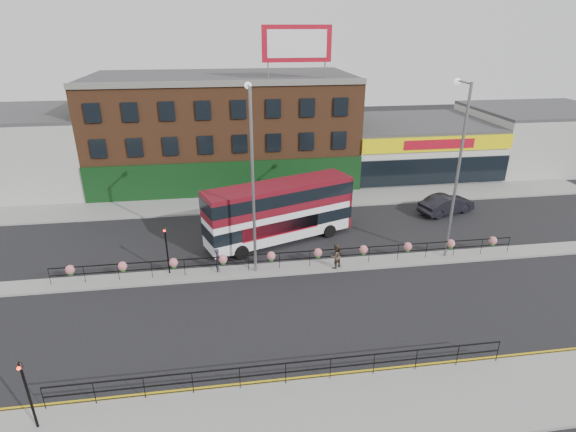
{
  "coord_description": "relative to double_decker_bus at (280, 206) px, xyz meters",
  "views": [
    {
      "loc": [
        -4.1,
        -25.26,
        14.75
      ],
      "look_at": [
        0.0,
        3.0,
        2.5
      ],
      "focal_mm": 28.0,
      "sensor_mm": 36.0,
      "label": 1
    }
  ],
  "objects": [
    {
      "name": "supermarket",
      "position": [
        16.39,
        15.58,
        -0.08
      ],
      "size": [
        15.0,
        12.25,
        5.3
      ],
      "color": "silver",
      "rests_on": "ground"
    },
    {
      "name": "yellow_line_inner",
      "position": [
        0.39,
        -14.02,
        -2.72
      ],
      "size": [
        60.0,
        0.1,
        0.01
      ],
      "primitive_type": "cube",
      "color": "gold",
      "rests_on": "ground"
    },
    {
      "name": "billboard",
      "position": [
        2.89,
        10.67,
        10.46
      ],
      "size": [
        6.0,
        0.29,
        4.4
      ],
      "color": "#A60B1E",
      "rests_on": "brick_building"
    },
    {
      "name": "south_pavement",
      "position": [
        0.39,
        -16.32,
        -2.65
      ],
      "size": [
        60.0,
        4.0,
        0.15
      ],
      "primitive_type": "cube",
      "color": "gray",
      "rests_on": "ground"
    },
    {
      "name": "median",
      "position": [
        0.39,
        -4.32,
        -2.65
      ],
      "size": [
        60.0,
        1.6,
        0.15
      ],
      "primitive_type": "cube",
      "color": "gray",
      "rests_on": "ground"
    },
    {
      "name": "south_railing",
      "position": [
        -1.61,
        -14.42,
        -1.76
      ],
      "size": [
        20.04,
        0.05,
        1.12
      ],
      "color": "black",
      "rests_on": "south_pavement"
    },
    {
      "name": "north_pavement",
      "position": [
        0.39,
        7.68,
        -2.65
      ],
      "size": [
        60.0,
        4.0,
        0.15
      ],
      "primitive_type": "cube",
      "color": "gray",
      "rests_on": "ground"
    },
    {
      "name": "lamp_column_east",
      "position": [
        10.83,
        -3.96,
        4.25
      ],
      "size": [
        0.41,
        2.02,
        11.52
      ],
      "color": "slate",
      "rests_on": "median"
    },
    {
      "name": "brick_building",
      "position": [
        -3.61,
        15.64,
        2.4
      ],
      "size": [
        25.0,
        12.21,
        10.3
      ],
      "color": "brown",
      "rests_on": "ground"
    },
    {
      "name": "car",
      "position": [
        14.51,
        3.16,
        -1.91
      ],
      "size": [
        4.65,
        5.94,
        1.62
      ],
      "primitive_type": "imported",
      "rotation": [
        0.0,
        0.0,
        1.89
      ],
      "color": "black",
      "rests_on": "ground"
    },
    {
      "name": "lamp_column_west",
      "position": [
        -2.16,
        -4.14,
        4.25
      ],
      "size": [
        0.41,
        2.02,
        11.52
      ],
      "color": "slate",
      "rests_on": "median"
    },
    {
      "name": "pedestrian_b",
      "position": [
        2.98,
        -4.76,
        -1.73
      ],
      "size": [
        1.35,
        1.32,
        1.68
      ],
      "primitive_type": "imported",
      "rotation": [
        0.0,
        0.0,
        3.64
      ],
      "color": "#47392A",
      "rests_on": "median"
    },
    {
      "name": "median_railing",
      "position": [
        0.39,
        -4.32,
        -1.68
      ],
      "size": [
        30.04,
        0.56,
        1.23
      ],
      "color": "black",
      "rests_on": "median"
    },
    {
      "name": "yellow_line_outer",
      "position": [
        0.39,
        -14.2,
        -2.72
      ],
      "size": [
        60.0,
        0.1,
        0.01
      ],
      "primitive_type": "cube",
      "color": "gold",
      "rests_on": "ground"
    },
    {
      "name": "warehouse_east",
      "position": [
        31.14,
        15.68,
        0.43
      ],
      "size": [
        14.5,
        12.0,
        6.3
      ],
      "color": "#ABACA7",
      "rests_on": "ground"
    },
    {
      "name": "ground",
      "position": [
        0.39,
        -4.32,
        -2.72
      ],
      "size": [
        120.0,
        120.0,
        0.0
      ],
      "primitive_type": "plane",
      "color": "black",
      "rests_on": "ground"
    },
    {
      "name": "traffic_light_south",
      "position": [
        -11.61,
        -15.33,
        -0.26
      ],
      "size": [
        0.15,
        0.28,
        3.65
      ],
      "color": "black",
      "rests_on": "south_pavement"
    },
    {
      "name": "double_decker_bus",
      "position": [
        0.0,
        0.0,
        0.0
      ],
      "size": [
        11.18,
        6.19,
        4.44
      ],
      "color": "white",
      "rests_on": "ground"
    },
    {
      "name": "pedestrian_a",
      "position": [
        -4.53,
        -4.08,
        -1.79
      ],
      "size": [
        0.6,
        0.41,
        1.57
      ],
      "primitive_type": "imported",
      "rotation": [
        0.0,
        0.0,
        1.54
      ],
      "color": "#2E2C3A",
      "rests_on": "median"
    },
    {
      "name": "traffic_light_median",
      "position": [
        -7.61,
        -3.93,
        -0.26
      ],
      "size": [
        0.15,
        0.28,
        3.65
      ],
      "color": "black",
      "rests_on": "median"
    },
    {
      "name": "warehouse_west",
      "position": [
        -23.86,
        15.68,
        0.93
      ],
      "size": [
        15.5,
        12.0,
        7.3
      ],
      "color": "#ABACA7",
      "rests_on": "ground"
    }
  ]
}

